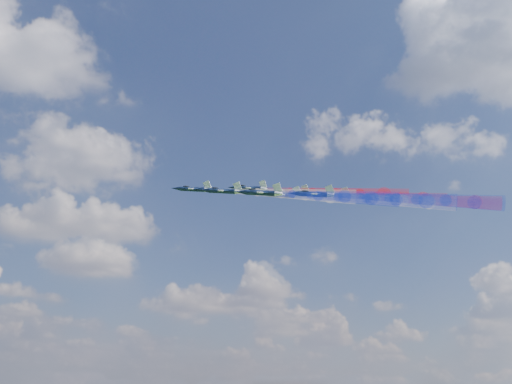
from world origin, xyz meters
name	(u,v)px	position (x,y,z in m)	size (l,w,h in m)	color
jet_lead	(193,189)	(-24.20, -12.47, 145.55)	(9.75, 12.19, 3.25)	black
trail_lead	(281,193)	(-4.28, -27.83, 142.59)	(4.06, 39.88, 4.06)	silver
jet_inner_left	(222,191)	(-20.79, -26.24, 141.60)	(9.75, 12.19, 3.25)	black
trail_inner_left	(318,196)	(-0.87, -41.59, 138.65)	(4.06, 39.88, 4.06)	#172AC5
jet_inner_right	(249,188)	(-7.23, -12.97, 147.88)	(9.75, 12.19, 3.25)	black
trail_inner_right	(336,192)	(12.69, -28.33, 144.93)	(4.06, 39.88, 4.06)	red
jet_outer_left	(261,193)	(-16.92, -41.68, 137.32)	(9.75, 12.19, 3.25)	black
trail_outer_left	(367,198)	(3.01, -57.03, 134.36)	(4.06, 39.88, 4.06)	#172AC5
jet_center_third	(282,195)	(-3.76, -27.09, 142.38)	(9.75, 12.19, 3.25)	black
trail_center_third	(376,200)	(16.16, -42.44, 139.43)	(4.06, 39.88, 4.06)	silver
jet_outer_right	(292,192)	(7.76, -11.08, 149.01)	(9.75, 12.19, 3.25)	black
trail_outer_right	(376,196)	(27.68, -26.44, 146.06)	(4.06, 39.88, 4.06)	red
jet_rear_left	(313,194)	(-2.03, -41.14, 138.98)	(9.75, 12.19, 3.25)	black
trail_rear_left	(417,199)	(17.89, -56.49, 136.02)	(4.06, 39.88, 4.06)	#172AC5
jet_rear_right	(330,195)	(11.36, -27.48, 144.07)	(9.75, 12.19, 3.25)	black
trail_rear_right	(423,200)	(31.28, -42.83, 141.11)	(4.06, 39.88, 4.06)	red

